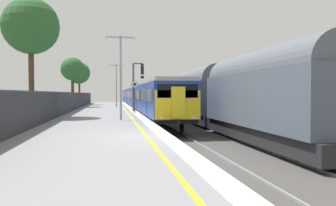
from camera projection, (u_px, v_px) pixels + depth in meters
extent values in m
cube|color=gray|center=(90.00, 151.00, 12.95)|extent=(6.40, 110.00, 1.00)
cube|color=silver|center=(165.00, 136.00, 13.41)|extent=(0.60, 110.00, 0.01)
cube|color=yellow|center=(146.00, 136.00, 13.29)|extent=(0.12, 110.00, 0.01)
cube|color=#423F3D|center=(301.00, 159.00, 14.38)|extent=(11.00, 110.00, 0.20)
cube|color=gray|center=(190.00, 160.00, 13.59)|extent=(0.07, 110.00, 0.08)
cube|color=gray|center=(224.00, 158.00, 13.83)|extent=(0.07, 110.00, 0.08)
cube|color=gray|center=(283.00, 157.00, 14.24)|extent=(0.07, 110.00, 0.08)
cube|color=gray|center=(315.00, 156.00, 14.47)|extent=(0.07, 110.00, 0.08)
cube|color=navy|center=(156.00, 98.00, 29.29)|extent=(2.80, 19.28, 2.30)
cube|color=black|center=(156.00, 113.00, 29.33)|extent=(2.64, 18.68, 0.25)
cube|color=#93999E|center=(156.00, 83.00, 29.26)|extent=(2.68, 19.28, 0.24)
cube|color=black|center=(140.00, 95.00, 29.05)|extent=(0.02, 17.68, 0.84)
cube|color=#1D3A98|center=(145.00, 101.00, 24.31)|extent=(0.03, 1.10, 1.90)
cube|color=#1D3A98|center=(136.00, 99.00, 33.82)|extent=(0.03, 1.10, 1.90)
cylinder|color=black|center=(158.00, 127.00, 22.27)|extent=(0.12, 0.84, 0.84)
cylinder|color=black|center=(182.00, 126.00, 22.52)|extent=(0.12, 0.84, 0.84)
cylinder|color=black|center=(141.00, 114.00, 36.16)|extent=(0.12, 0.84, 0.84)
cylinder|color=black|center=(155.00, 114.00, 36.41)|extent=(0.12, 0.84, 0.84)
cube|color=navy|center=(139.00, 96.00, 48.90)|extent=(2.80, 19.28, 2.30)
cube|color=black|center=(139.00, 105.00, 48.94)|extent=(2.64, 18.68, 0.25)
cube|color=#93999E|center=(139.00, 88.00, 48.87)|extent=(2.68, 19.28, 0.24)
cube|color=black|center=(129.00, 94.00, 48.67)|extent=(0.02, 17.68, 0.84)
cube|color=#1D3A98|center=(130.00, 97.00, 43.92)|extent=(0.03, 1.10, 1.90)
cube|color=#1D3A98|center=(127.00, 97.00, 53.43)|extent=(0.03, 1.10, 1.90)
cylinder|color=black|center=(137.00, 111.00, 41.88)|extent=(0.12, 0.84, 0.84)
cylinder|color=black|center=(149.00, 111.00, 42.13)|extent=(0.12, 0.84, 0.84)
cylinder|color=black|center=(131.00, 107.00, 55.77)|extent=(0.12, 0.84, 0.84)
cylinder|color=black|center=(140.00, 107.00, 56.02)|extent=(0.12, 0.84, 0.84)
cube|color=navy|center=(131.00, 96.00, 68.52)|extent=(2.80, 19.28, 2.30)
cube|color=black|center=(131.00, 102.00, 68.55)|extent=(2.64, 18.68, 0.25)
cube|color=#93999E|center=(131.00, 89.00, 68.48)|extent=(2.68, 19.28, 0.24)
cube|color=black|center=(124.00, 94.00, 68.28)|extent=(0.02, 17.68, 0.84)
cube|color=#1D3A98|center=(125.00, 96.00, 63.53)|extent=(0.03, 1.10, 1.90)
cube|color=#1D3A98|center=(123.00, 96.00, 73.04)|extent=(0.03, 1.10, 1.90)
cylinder|color=black|center=(129.00, 106.00, 61.49)|extent=(0.12, 0.84, 0.84)
cylinder|color=black|center=(137.00, 106.00, 61.74)|extent=(0.12, 0.84, 0.84)
cylinder|color=black|center=(126.00, 103.00, 75.38)|extent=(0.12, 0.84, 0.84)
cylinder|color=black|center=(133.00, 103.00, 75.64)|extent=(0.12, 0.84, 0.84)
cube|color=yellow|center=(178.00, 105.00, 19.83)|extent=(2.70, 0.10, 1.70)
cube|color=black|center=(178.00, 91.00, 19.80)|extent=(2.40, 0.08, 0.80)
cube|color=yellow|center=(178.00, 102.00, 19.69)|extent=(0.80, 0.24, 1.80)
cylinder|color=white|center=(162.00, 118.00, 19.63)|extent=(0.18, 0.06, 0.18)
cylinder|color=white|center=(194.00, 118.00, 19.94)|extent=(0.18, 0.06, 0.18)
cylinder|color=black|center=(179.00, 122.00, 19.57)|extent=(0.20, 0.35, 0.20)
cube|color=black|center=(139.00, 86.00, 48.86)|extent=(0.60, 0.90, 0.20)
cube|color=#232326|center=(264.00, 133.00, 17.64)|extent=(2.30, 13.25, 0.79)
cube|color=#4C5666|center=(265.00, 99.00, 17.59)|extent=(2.60, 12.45, 2.73)
cylinder|color=#515660|center=(265.00, 73.00, 17.56)|extent=(2.39, 12.05, 2.39)
cylinder|color=black|center=(299.00, 151.00, 12.96)|extent=(0.12, 0.84, 0.84)
cylinder|color=black|center=(336.00, 150.00, 13.21)|extent=(0.12, 0.84, 0.84)
cylinder|color=black|center=(221.00, 127.00, 22.08)|extent=(0.12, 0.84, 0.84)
cylinder|color=black|center=(244.00, 127.00, 22.33)|extent=(0.12, 0.84, 0.84)
cube|color=#232326|center=(197.00, 116.00, 31.50)|extent=(2.30, 13.25, 0.79)
cube|color=#4C5666|center=(197.00, 97.00, 31.45)|extent=(2.60, 12.45, 2.73)
cylinder|color=#515660|center=(197.00, 82.00, 31.41)|extent=(2.39, 12.05, 2.39)
cylinder|color=black|center=(202.00, 121.00, 26.81)|extent=(0.12, 0.84, 0.84)
cylinder|color=black|center=(221.00, 121.00, 27.07)|extent=(0.12, 0.84, 0.84)
cylinder|color=black|center=(179.00, 114.00, 35.94)|extent=(0.12, 0.84, 0.84)
cylinder|color=black|center=(194.00, 114.00, 36.19)|extent=(0.12, 0.84, 0.84)
cylinder|color=#47474C|center=(133.00, 87.00, 32.50)|extent=(0.18, 0.18, 4.54)
cube|color=#47474C|center=(138.00, 64.00, 32.51)|extent=(0.90, 0.12, 0.12)
cube|color=black|center=(142.00, 69.00, 32.59)|extent=(0.28, 0.20, 1.00)
cylinder|color=red|center=(142.00, 66.00, 32.46)|extent=(0.16, 0.04, 0.16)
cylinder|color=black|center=(142.00, 69.00, 32.47)|extent=(0.16, 0.04, 0.16)
cylinder|color=black|center=(142.00, 73.00, 32.48)|extent=(0.16, 0.04, 0.16)
cube|color=black|center=(142.00, 77.00, 32.61)|extent=(0.32, 0.16, 0.24)
cylinder|color=#59595B|center=(135.00, 99.00, 29.07)|extent=(0.08, 0.08, 2.40)
cylinder|color=black|center=(135.00, 84.00, 29.03)|extent=(0.59, 0.02, 0.59)
cylinder|color=silver|center=(135.00, 84.00, 29.02)|extent=(0.56, 0.02, 0.56)
cube|color=black|center=(135.00, 84.00, 29.01)|extent=(0.24, 0.01, 0.18)
cylinder|color=#93999E|center=(121.00, 78.00, 21.44)|extent=(0.14, 0.14, 5.29)
cube|color=#93999E|center=(128.00, 37.00, 21.45)|extent=(0.90, 0.08, 0.08)
cylinder|color=silver|center=(135.00, 39.00, 21.52)|extent=(0.20, 0.20, 0.18)
cube|color=#93999E|center=(113.00, 37.00, 21.30)|extent=(0.90, 0.08, 0.08)
cylinder|color=silver|center=(106.00, 38.00, 21.23)|extent=(0.20, 0.20, 0.18)
cylinder|color=#93999E|center=(116.00, 86.00, 42.88)|extent=(0.14, 0.14, 5.33)
cube|color=#93999E|center=(120.00, 65.00, 42.88)|extent=(0.90, 0.08, 0.08)
cylinder|color=silver|center=(124.00, 66.00, 42.96)|extent=(0.20, 0.20, 0.18)
cube|color=#93999E|center=(113.00, 65.00, 42.74)|extent=(0.90, 0.08, 0.08)
cylinder|color=silver|center=(109.00, 66.00, 42.67)|extent=(0.20, 0.20, 0.18)
cube|color=#282B2D|center=(7.00, 115.00, 12.44)|extent=(0.03, 99.00, 1.77)
cube|color=#38383D|center=(7.00, 91.00, 12.41)|extent=(0.06, 99.00, 0.06)
cylinder|color=#38383D|center=(7.00, 115.00, 12.44)|extent=(0.07, 0.07, 1.77)
cylinder|color=#38383D|center=(57.00, 105.00, 23.96)|extent=(0.07, 0.07, 1.77)
cylinder|color=#38383D|center=(75.00, 101.00, 35.49)|extent=(0.07, 0.07, 1.77)
cylinder|color=#38383D|center=(84.00, 99.00, 47.02)|extent=(0.07, 0.07, 1.77)
cylinder|color=#38383D|center=(90.00, 98.00, 58.55)|extent=(0.07, 0.07, 1.77)
cylinder|color=#473323|center=(31.00, 79.00, 24.22)|extent=(0.38, 0.38, 5.35)
sphere|color=#285628|center=(31.00, 26.00, 24.12)|extent=(3.97, 3.97, 3.97)
sphere|color=#285628|center=(33.00, 33.00, 23.98)|extent=(2.66, 2.66, 2.66)
cylinder|color=#473323|center=(73.00, 91.00, 42.59)|extent=(0.36, 0.36, 3.95)
sphere|color=#285628|center=(72.00, 69.00, 42.51)|extent=(2.90, 2.90, 2.90)
sphere|color=#285628|center=(73.00, 72.00, 42.58)|extent=(2.22, 2.22, 2.22)
cylinder|color=#473323|center=(79.00, 92.00, 50.98)|extent=(0.28, 0.28, 3.89)
sphere|color=#285628|center=(79.00, 73.00, 50.91)|extent=(3.19, 3.19, 3.19)
sphere|color=#285628|center=(78.00, 75.00, 50.68)|extent=(2.51, 2.51, 2.51)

